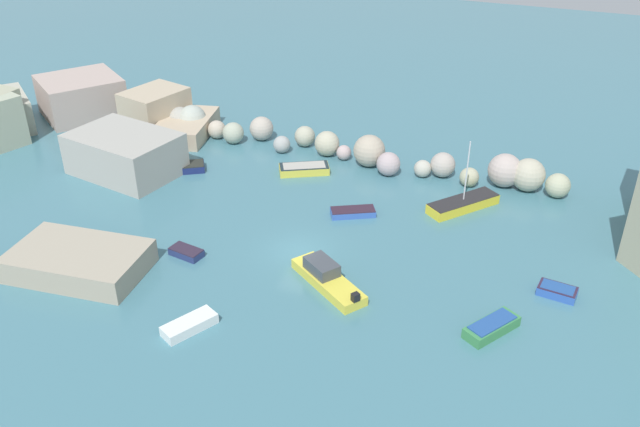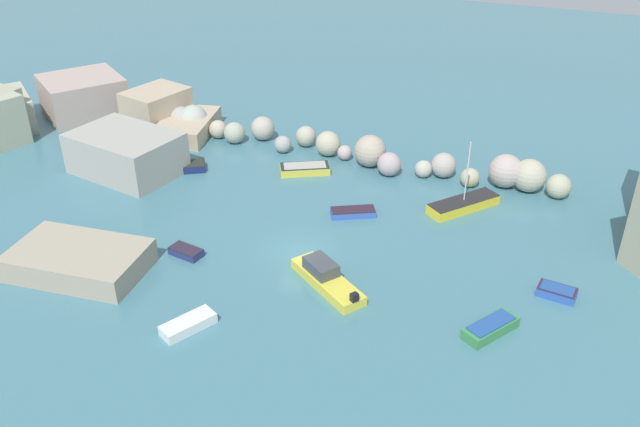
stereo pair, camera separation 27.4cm
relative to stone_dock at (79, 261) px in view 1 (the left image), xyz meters
The scene contains 15 objects.
cove_water 14.01m from the stone_dock, 32.25° to the left, with size 160.00×160.00×0.00m, color teal.
cliff_headland_left 23.03m from the stone_dock, 134.80° to the left, with size 25.63×18.38×4.51m.
rock_breakwater 24.36m from the stone_dock, 65.56° to the left, with size 35.68×4.55×2.65m.
stone_dock is the anchor object (origin of this frame).
channel_buoy 19.00m from the stone_dock, 72.49° to the left, with size 0.56×0.56×0.56m, color red.
moored_boat_0 15.67m from the stone_dock, 17.60° to the left, with size 5.85×4.68×1.41m.
moored_boat_1 6.68m from the stone_dock, 38.75° to the left, with size 2.36×1.44×0.52m.
moored_boat_2 19.01m from the stone_dock, 44.89° to the left, with size 3.40×2.65×0.52m.
moored_boat_3 25.46m from the stone_dock, ahead, with size 2.88×3.60×0.72m.
moored_boat_4 27.06m from the stone_dock, 40.36° to the left, with size 4.76×5.52×5.38m.
moored_boat_5 3.90m from the stone_dock, 163.92° to the left, with size 3.30×3.03×0.73m.
moored_boat_6 15.06m from the stone_dock, 97.24° to the left, with size 3.63×3.13×0.62m.
moored_boat_7 29.58m from the stone_dock, 17.86° to the left, with size 2.37×1.49×0.60m.
moored_boat_8 19.83m from the stone_dock, 68.17° to the left, with size 4.26×3.36×0.70m.
moored_boat_9 9.74m from the stone_dock, 13.12° to the right, with size 2.46×3.33×0.61m.
Camera 1 is at (15.78, -34.04, 24.34)m, focal length 37.67 mm.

